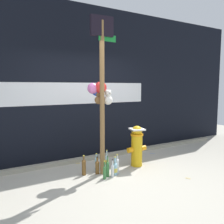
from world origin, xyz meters
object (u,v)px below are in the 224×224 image
(fire_hydrant, at_px, (137,145))
(bottle_1, at_px, (107,162))
(bottle_6, at_px, (105,172))
(bottle_2, at_px, (84,167))
(bottle_5, at_px, (113,170))
(memorial_post, at_px, (101,84))
(bottle_0, at_px, (96,164))
(bottle_7, at_px, (117,165))
(bottle_4, at_px, (115,168))
(bottle_8, at_px, (97,167))
(bottle_3, at_px, (108,168))

(fire_hydrant, relative_size, bottle_1, 2.07)
(fire_hydrant, bearing_deg, bottle_6, -162.23)
(bottle_2, height_order, bottle_5, bottle_2)
(memorial_post, xyz_separation_m, bottle_1, (0.16, 0.05, -1.56))
(bottle_0, height_order, bottle_6, bottle_0)
(fire_hydrant, height_order, bottle_7, fire_hydrant)
(fire_hydrant, distance_m, bottle_7, 0.68)
(bottle_4, distance_m, bottle_5, 0.12)
(bottle_7, bearing_deg, bottle_1, 110.84)
(bottle_2, xyz_separation_m, bottle_5, (0.42, -0.36, -0.03))
(bottle_4, relative_size, bottle_8, 1.05)
(memorial_post, bearing_deg, bottle_8, -165.40)
(fire_hydrant, relative_size, bottle_7, 2.31)
(bottle_3, relative_size, bottle_5, 1.19)
(memorial_post, relative_size, bottle_1, 7.11)
(bottle_0, height_order, bottle_5, bottle_0)
(fire_hydrant, xyz_separation_m, bottle_6, (-0.94, -0.30, -0.31))
(memorial_post, bearing_deg, bottle_4, -55.45)
(bottle_4, bearing_deg, bottle_8, 139.36)
(bottle_4, xyz_separation_m, bottle_5, (-0.10, -0.06, 0.01))
(fire_hydrant, distance_m, bottle_0, 0.95)
(memorial_post, relative_size, bottle_7, 7.93)
(bottle_0, relative_size, bottle_5, 1.08)
(bottle_3, bearing_deg, bottle_6, -143.31)
(bottle_1, bearing_deg, bottle_4, -87.35)
(bottle_0, xyz_separation_m, bottle_7, (0.30, -0.29, 0.01))
(memorial_post, xyz_separation_m, bottle_7, (0.25, -0.19, -1.58))
(memorial_post, distance_m, bottle_3, 1.60)
(bottle_7, bearing_deg, bottle_0, 135.93)
(fire_hydrant, relative_size, bottle_2, 2.24)
(bottle_5, relative_size, bottle_7, 0.90)
(bottle_2, relative_size, bottle_6, 1.13)
(bottle_4, distance_m, bottle_6, 0.28)
(bottle_1, distance_m, bottle_6, 0.46)
(bottle_4, bearing_deg, bottle_3, 179.09)
(bottle_1, distance_m, bottle_3, 0.34)
(bottle_2, height_order, bottle_6, bottle_2)
(bottle_0, distance_m, bottle_8, 0.13)
(bottle_3, distance_m, bottle_6, 0.14)
(memorial_post, bearing_deg, bottle_2, 172.07)
(memorial_post, height_order, bottle_6, memorial_post)
(bottle_0, xyz_separation_m, bottle_3, (0.06, -0.35, 0.01))
(bottle_3, bearing_deg, bottle_8, 114.33)
(bottle_3, distance_m, bottle_8, 0.25)
(bottle_1, distance_m, bottle_7, 0.26)
(bottle_6, bearing_deg, bottle_5, 4.65)
(bottle_1, xyz_separation_m, bottle_5, (-0.08, -0.37, -0.04))
(memorial_post, xyz_separation_m, bottle_3, (0.01, -0.25, -1.58))
(bottle_3, bearing_deg, bottle_4, -0.91)
(bottle_1, bearing_deg, bottle_2, -179.32)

